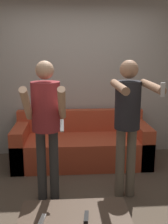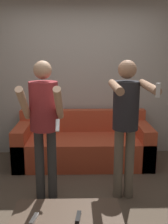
% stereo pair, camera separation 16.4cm
% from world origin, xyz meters
% --- Properties ---
extents(ground_plane, '(14.00, 14.00, 0.00)m').
position_xyz_m(ground_plane, '(0.00, 0.00, 0.00)').
color(ground_plane, brown).
extents(wall_back, '(6.40, 0.06, 2.70)m').
position_xyz_m(wall_back, '(0.00, 1.68, 1.35)').
color(wall_back, '#B7B2A8').
rests_on(wall_back, ground_plane).
extents(couch, '(2.10, 0.87, 0.80)m').
position_xyz_m(couch, '(0.04, 1.21, 0.28)').
color(couch, '#C64C2D').
rests_on(couch, ground_plane).
extents(person_standing_left, '(0.45, 0.62, 1.65)m').
position_xyz_m(person_standing_left, '(-0.43, 0.12, 1.03)').
color(person_standing_left, '#383838').
rests_on(person_standing_left, ground_plane).
extents(person_standing_right, '(0.42, 0.77, 1.66)m').
position_xyz_m(person_standing_right, '(0.51, 0.11, 1.04)').
color(person_standing_right, '#6B6051').
rests_on(person_standing_right, ground_plane).
extents(coffee_table, '(0.97, 0.59, 0.35)m').
position_xyz_m(coffee_table, '(-0.14, -0.77, 0.32)').
color(coffee_table, brown).
rests_on(coffee_table, ground_plane).
extents(remote_near, '(0.06, 0.15, 0.02)m').
position_xyz_m(remote_near, '(-0.42, -0.81, 0.36)').
color(remote_near, white).
rests_on(remote_near, coffee_table).
extents(remote_far, '(0.06, 0.15, 0.02)m').
position_xyz_m(remote_far, '(-0.04, -0.79, 0.36)').
color(remote_far, black).
rests_on(remote_far, coffee_table).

